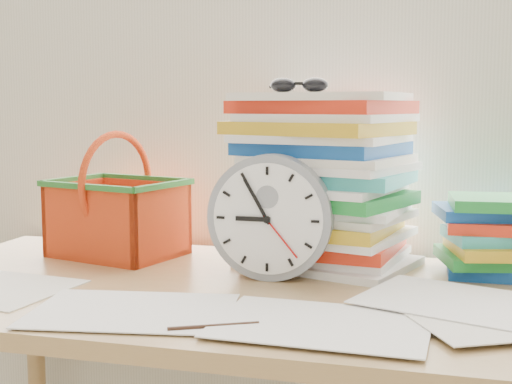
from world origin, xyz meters
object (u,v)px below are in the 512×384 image
(clock, at_px, (271,217))
(book_stack, at_px, (503,236))
(desk, at_px, (250,327))
(paper_stack, at_px, (326,180))
(basket, at_px, (117,195))

(clock, xyz_separation_m, book_stack, (0.43, 0.16, -0.04))
(desk, height_order, clock, clock)
(paper_stack, distance_m, clock, 0.18)
(basket, bearing_deg, clock, -3.17)
(desk, distance_m, book_stack, 0.53)
(book_stack, bearing_deg, paper_stack, -179.02)
(clock, distance_m, book_stack, 0.46)
(paper_stack, xyz_separation_m, basket, (-0.46, -0.03, -0.04))
(desk, distance_m, clock, 0.21)
(desk, height_order, basket, basket)
(paper_stack, distance_m, book_stack, 0.37)
(paper_stack, bearing_deg, book_stack, 0.98)
(paper_stack, height_order, clock, paper_stack)
(clock, bearing_deg, book_stack, 19.88)
(book_stack, height_order, basket, basket)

